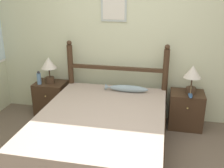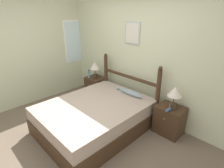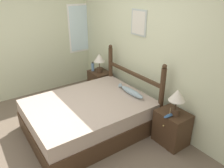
{
  "view_description": "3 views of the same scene",
  "coord_description": "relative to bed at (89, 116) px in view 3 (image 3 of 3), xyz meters",
  "views": [
    {
      "loc": [
        0.6,
        -2.22,
        1.98
      ],
      "look_at": [
        -0.05,
        0.93,
        0.8
      ],
      "focal_mm": 42.0,
      "sensor_mm": 36.0,
      "label": 1
    },
    {
      "loc": [
        2.18,
        -1.24,
        2.14
      ],
      "look_at": [
        -0.05,
        0.97,
        0.85
      ],
      "focal_mm": 28.0,
      "sensor_mm": 36.0,
      "label": 2
    },
    {
      "loc": [
        2.78,
        -0.96,
        2.35
      ],
      "look_at": [
        -0.09,
        1.05,
        0.76
      ],
      "focal_mm": 35.0,
      "sensor_mm": 36.0,
      "label": 3
    }
  ],
  "objects": [
    {
      "name": "ground_plane",
      "position": [
        0.11,
        -0.57,
        -0.27
      ],
      "size": [
        16.0,
        16.0,
        0.0
      ],
      "primitive_type": "plane",
      "color": "brown"
    },
    {
      "name": "wall_left",
      "position": [
        -2.02,
        -0.54,
        1.01
      ],
      "size": [
        0.08,
        6.4,
        2.55
      ],
      "color": "beige",
      "rests_on": "ground_plane"
    },
    {
      "name": "fish_pillow",
      "position": [
        0.2,
        0.77,
        0.33
      ],
      "size": [
        0.64,
        0.12,
        0.1
      ],
      "color": "#8499A3",
      "rests_on": "bed"
    },
    {
      "name": "headboard",
      "position": [
        0.0,
        0.97,
        0.39
      ],
      "size": [
        1.57,
        0.09,
        1.24
      ],
      "color": "#3D2819",
      "rests_on": "ground_plane"
    },
    {
      "name": "table_lamp_right",
      "position": [
        1.11,
        0.88,
        0.57
      ],
      "size": [
        0.25,
        0.25,
        0.42
      ],
      "color": "#422D1E",
      "rests_on": "nightstand_right"
    },
    {
      "name": "table_lamp_left",
      "position": [
        -1.07,
        0.9,
        0.57
      ],
      "size": [
        0.25,
        0.25,
        0.42
      ],
      "color": "#422D1E",
      "rests_on": "nightstand_left"
    },
    {
      "name": "bottle",
      "position": [
        -1.21,
        0.8,
        0.38
      ],
      "size": [
        0.07,
        0.07,
        0.22
      ],
      "color": "#668CB2",
      "rests_on": "nightstand_left"
    },
    {
      "name": "bed",
      "position": [
        0.0,
        0.0,
        0.0
      ],
      "size": [
        1.57,
        2.03,
        0.55
      ],
      "color": "#3D2819",
      "rests_on": "ground_plane"
    },
    {
      "name": "wall_back",
      "position": [
        0.11,
        1.16,
        1.01
      ],
      "size": [
        6.4,
        0.08,
        2.55
      ],
      "color": "beige",
      "rests_on": "ground_plane"
    },
    {
      "name": "nightstand_left",
      "position": [
        -1.08,
        0.9,
        0.0
      ],
      "size": [
        0.49,
        0.42,
        0.55
      ],
      "color": "#3D2819",
      "rests_on": "ground_plane"
    },
    {
      "name": "nightstand_right",
      "position": [
        1.08,
        0.9,
        0.0
      ],
      "size": [
        0.49,
        0.42,
        0.55
      ],
      "color": "#3D2819",
      "rests_on": "ground_plane"
    },
    {
      "name": "model_boat",
      "position": [
        1.1,
        0.77,
        0.3
      ],
      "size": [
        0.06,
        0.25,
        0.15
      ],
      "color": "#335684",
      "rests_on": "nightstand_right"
    }
  ]
}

